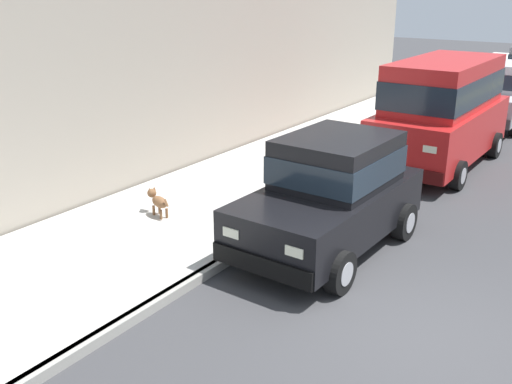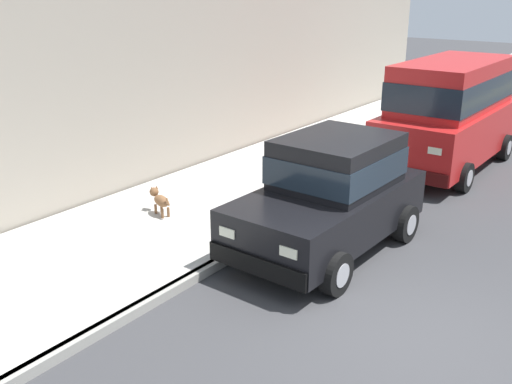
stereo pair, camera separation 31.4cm
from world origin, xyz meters
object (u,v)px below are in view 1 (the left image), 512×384
(car_red_van, at_px, (442,108))
(car_silver_hatchback, at_px, (497,93))
(car_black_hatchback, at_px, (332,192))
(dog_brown, at_px, (158,201))

(car_red_van, relative_size, car_silver_hatchback, 1.29)
(car_black_hatchback, height_order, car_silver_hatchback, same)
(car_red_van, distance_m, car_silver_hatchback, 5.31)
(car_black_hatchback, xyz_separation_m, dog_brown, (-3.10, -0.81, -0.55))
(car_silver_hatchback, height_order, dog_brown, car_silver_hatchback)
(car_red_van, relative_size, dog_brown, 6.73)
(car_silver_hatchback, bearing_deg, car_red_van, -90.54)
(car_black_hatchback, height_order, car_red_van, car_red_van)
(car_black_hatchback, relative_size, car_silver_hatchback, 1.01)
(car_black_hatchback, distance_m, car_silver_hatchback, 10.92)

